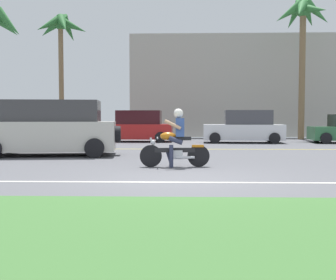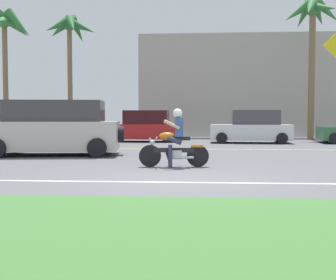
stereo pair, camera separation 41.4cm
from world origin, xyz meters
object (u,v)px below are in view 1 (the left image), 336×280
at_px(suv_nearby, 50,129).
at_px(palm_tree_0, 303,22).
at_px(parked_car_2, 245,128).
at_px(palm_tree_1, 61,34).
at_px(parked_car_1, 136,127).
at_px(motorcyclist, 175,142).

bearing_deg(suv_nearby, palm_tree_0, 43.07).
xyz_separation_m(parked_car_2, palm_tree_1, (-10.29, 2.45, 5.38)).
height_order(parked_car_1, parked_car_2, parked_car_1).
height_order(suv_nearby, palm_tree_1, palm_tree_1).
xyz_separation_m(suv_nearby, parked_car_2, (7.81, 7.56, -0.14)).
relative_size(parked_car_1, palm_tree_1, 0.56).
height_order(motorcyclist, suv_nearby, suv_nearby).
height_order(motorcyclist, parked_car_2, parked_car_2).
distance_m(suv_nearby, parked_car_1, 8.62).
bearing_deg(motorcyclist, palm_tree_0, 62.48).
height_order(parked_car_1, palm_tree_0, palm_tree_0).
relative_size(motorcyclist, palm_tree_0, 0.22).
xyz_separation_m(parked_car_2, palm_tree_0, (3.93, 3.42, 6.18)).
xyz_separation_m(suv_nearby, palm_tree_0, (11.74, 10.97, 6.04)).
distance_m(motorcyclist, palm_tree_0, 17.18).
relative_size(suv_nearby, parked_car_1, 1.17).
xyz_separation_m(suv_nearby, palm_tree_1, (-2.47, 10.01, 5.24)).
height_order(palm_tree_0, palm_tree_1, palm_tree_0).
bearing_deg(parked_car_2, motorcyclist, -107.83).
height_order(suv_nearby, parked_car_2, suv_nearby).
bearing_deg(parked_car_2, palm_tree_1, 166.58).
bearing_deg(palm_tree_0, motorcyclist, -117.52).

